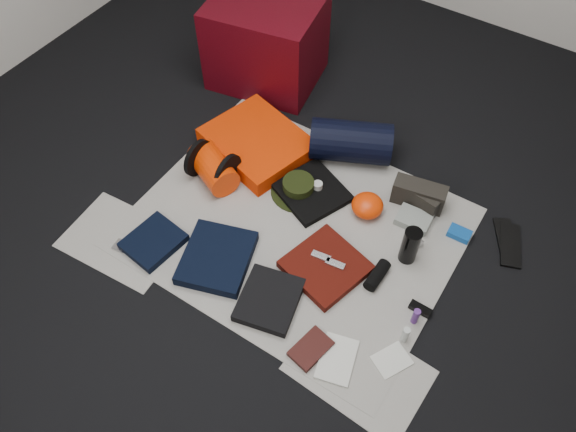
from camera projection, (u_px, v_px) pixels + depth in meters
The scene contains 37 objects.
floor at pixel (295, 228), 2.93m from camera, with size 4.50×4.50×0.02m, color black.
newspaper_mat at pixel (295, 227), 2.92m from camera, with size 1.60×1.30×0.01m, color beige.
newspaper_sheet_front_left at pixel (122, 240), 2.87m from camera, with size 0.58×0.40×0.00m, color beige.
newspaper_sheet_front_right at pixel (359, 370), 2.46m from camera, with size 0.58×0.40×0.00m, color beige.
red_cabinet at pixel (266, 42), 3.42m from camera, with size 0.64×0.53×0.53m, color #4C050E.
sleeping_pad at pixel (257, 143), 3.20m from camera, with size 0.56×0.46×0.10m, color #F43502.
stuff_sack at pixel (213, 168), 3.04m from camera, with size 0.17×0.17×0.29m, color #ED3303.
sack_strap_left at pixel (198, 158), 3.06m from camera, with size 0.22×0.22×0.03m, color black.
sack_strap_right at pixel (228, 173), 2.99m from camera, with size 0.22×0.22×0.03m, color black.
navy_duffel at pixel (351, 142), 3.12m from camera, with size 0.23×0.23×0.45m, color black.
boonie_brim at pixel (298, 191), 3.05m from camera, with size 0.30×0.30×0.01m, color black.
boonie_crown at pixel (298, 186), 3.02m from camera, with size 0.17×0.17×0.07m, color black.
hiking_boot_left at pixel (419, 194), 2.95m from camera, with size 0.28×0.10×0.14m, color #28241F.
hiking_boot_right at pixel (419, 197), 2.95m from camera, with size 0.24×0.09×0.12m, color #28241F.
flip_flop_left at pixel (506, 238), 2.87m from camera, with size 0.09×0.24×0.01m, color black.
flip_flop_right at pixel (510, 245), 2.84m from camera, with size 0.10×0.27×0.01m, color black.
trousers_navy_a at pixel (154, 242), 2.83m from camera, with size 0.24×0.27×0.04m, color black.
trousers_navy_b at pixel (217, 258), 2.77m from camera, with size 0.32×0.37×0.06m, color black.
trousers_charcoal at pixel (269, 300), 2.63m from camera, with size 0.27×0.30×0.05m, color black.
black_tshirt at pixel (311, 192), 3.03m from camera, with size 0.34×0.32×0.03m, color black.
red_shirt at pixel (326, 266), 2.74m from camera, with size 0.34×0.34×0.05m, color #480E07.
orange_stuff_sack at pixel (367, 205), 2.93m from camera, with size 0.17×0.17×0.11m, color #ED3303.
first_aid_pouch at pixel (414, 219), 2.92m from camera, with size 0.17×0.13×0.04m, color gray.
water_bottle at pixel (410, 246), 2.71m from camera, with size 0.09×0.09×0.22m, color black.
speaker at pixel (377, 275), 2.70m from camera, with size 0.06×0.06×0.17m, color black.
compact_camera at pixel (414, 240), 2.84m from camera, with size 0.09×0.05×0.04m, color silver.
cyan_case at pixel (459, 234), 2.87m from camera, with size 0.11×0.07×0.04m, color #104C9F.
toiletry_purple at pixel (416, 316), 2.56m from camera, with size 0.03×0.03×0.10m, color #56277E.
toiletry_clear at pixel (405, 335), 2.50m from camera, with size 0.03×0.03×0.10m, color #B9BEBA.
paperback_book at pixel (311, 349), 2.50m from camera, with size 0.12×0.19×0.03m, color black.
map_booklet at pixel (337, 359), 2.48m from camera, with size 0.15×0.22×0.01m, color silver.
map_printout at pixel (392, 360), 2.48m from camera, with size 0.12×0.16×0.01m, color silver.
sunglasses at pixel (420, 309), 2.62m from camera, with size 0.11×0.04×0.03m, color black.
key_cluster at pixel (121, 246), 2.84m from camera, with size 0.07×0.07×0.01m, color silver.
tape_roll at pixel (318, 185), 3.01m from camera, with size 0.05×0.05×0.04m, color beige.
energy_bar_a at pixel (321, 256), 2.74m from camera, with size 0.10×0.04×0.01m, color silver.
energy_bar_b at pixel (335, 264), 2.72m from camera, with size 0.10×0.04×0.01m, color silver.
Camera 1 is at (0.89, -1.44, 2.38)m, focal length 35.00 mm.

